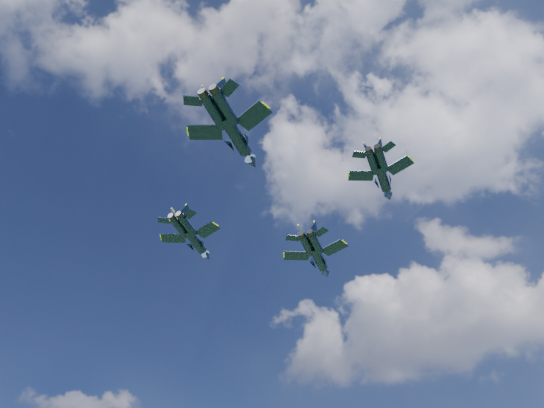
{
  "coord_description": "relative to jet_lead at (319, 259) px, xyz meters",
  "views": [
    {
      "loc": [
        32.91,
        -59.4,
        4.09
      ],
      "look_at": [
        0.24,
        0.15,
        65.16
      ],
      "focal_mm": 35.0,
      "sensor_mm": 36.0,
      "label": 1
    }
  ],
  "objects": [
    {
      "name": "jet_lead",
      "position": [
        0.0,
        0.0,
        0.0
      ],
      "size": [
        13.04,
        17.06,
        4.04
      ],
      "rotation": [
        0.0,
        0.0,
        0.15
      ],
      "color": "black"
    },
    {
      "name": "jet_left",
      "position": [
        -16.14,
        -19.21,
        -2.63
      ],
      "size": [
        11.61,
        15.18,
        3.59
      ],
      "rotation": [
        0.0,
        0.0,
        0.15
      ],
      "color": "black"
    },
    {
      "name": "jet_right",
      "position": [
        19.41,
        -17.06,
        -1.59
      ],
      "size": [
        10.73,
        13.94,
        3.31
      ],
      "rotation": [
        0.0,
        0.0,
        0.13
      ],
      "color": "black"
    },
    {
      "name": "jet_slot",
      "position": [
        2.69,
        -35.57,
        -0.6
      ],
      "size": [
        13.77,
        17.79,
        4.24
      ],
      "rotation": [
        0.0,
        0.0,
        0.11
      ],
      "color": "black"
    }
  ]
}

